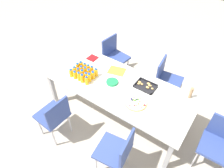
{
  "coord_description": "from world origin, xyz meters",
  "views": [
    {
      "loc": [
        1.2,
        -1.86,
        2.89
      ],
      "look_at": [
        -0.06,
        -0.05,
        0.75
      ],
      "focal_mm": 33.53,
      "sensor_mm": 36.0,
      "label": 1
    }
  ],
  "objects_px": {
    "juice_bottle_12": "(85,71)",
    "juice_bottle_17": "(88,68)",
    "juice_bottle_3": "(82,78)",
    "juice_bottle_9": "(89,78)",
    "chair_far_right": "(166,78)",
    "plate_stack": "(112,82)",
    "chair_near_left": "(54,115)",
    "juice_bottle_0": "(71,73)",
    "juice_bottle_4": "(87,81)",
    "juice_bottle_7": "(82,74)",
    "juice_bottle_18": "(92,70)",
    "juice_bottle_10": "(78,67)",
    "juice_bottle_19": "(96,72)",
    "juice_bottle_13": "(89,73)",
    "napkin_stack": "(92,58)",
    "paper_folder": "(117,71)",
    "juice_bottle_5": "(75,70)",
    "juice_bottle_11": "(81,70)",
    "chair_end": "(219,141)",
    "cardboard_tube": "(191,93)",
    "snack_tray": "(145,86)",
    "juice_bottle_15": "(81,65)",
    "juice_bottle_6": "(78,72)",
    "chair_near_right": "(118,151)",
    "juice_bottle_8": "(86,76)",
    "juice_bottle_14": "(93,75)",
    "juice_bottle_1": "(75,75)",
    "party_table": "(117,87)",
    "chair_far_left": "(114,54)",
    "juice_bottle_2": "(79,76)",
    "juice_bottle_16": "(85,67)",
    "fruit_pizza": "(136,102)"
  },
  "relations": [
    {
      "from": "juice_bottle_12",
      "to": "juice_bottle_17",
      "type": "xyz_separation_m",
      "value": [
        -0.0,
        0.07,
        -0.0
      ]
    },
    {
      "from": "juice_bottle_3",
      "to": "juice_bottle_9",
      "type": "height_order",
      "value": "juice_bottle_9"
    },
    {
      "from": "chair_far_right",
      "to": "plate_stack",
      "type": "xyz_separation_m",
      "value": [
        -0.54,
        -0.82,
        0.24
      ]
    },
    {
      "from": "chair_near_left",
      "to": "juice_bottle_0",
      "type": "xyz_separation_m",
      "value": [
        -0.17,
        0.59,
        0.29
      ]
    },
    {
      "from": "juice_bottle_4",
      "to": "juice_bottle_7",
      "type": "height_order",
      "value": "juice_bottle_7"
    },
    {
      "from": "chair_near_left",
      "to": "juice_bottle_18",
      "type": "distance_m",
      "value": 0.87
    },
    {
      "from": "juice_bottle_10",
      "to": "juice_bottle_19",
      "type": "relative_size",
      "value": 1.08
    },
    {
      "from": "juice_bottle_13",
      "to": "napkin_stack",
      "type": "height_order",
      "value": "juice_bottle_13"
    },
    {
      "from": "paper_folder",
      "to": "juice_bottle_4",
      "type": "bearing_deg",
      "value": -111.47
    },
    {
      "from": "juice_bottle_5",
      "to": "juice_bottle_7",
      "type": "bearing_deg",
      "value": 0.23
    },
    {
      "from": "juice_bottle_7",
      "to": "juice_bottle_11",
      "type": "distance_m",
      "value": 0.11
    },
    {
      "from": "plate_stack",
      "to": "chair_end",
      "type": "bearing_deg",
      "value": 3.15
    },
    {
      "from": "juice_bottle_0",
      "to": "cardboard_tube",
      "type": "height_order",
      "value": "cardboard_tube"
    },
    {
      "from": "juice_bottle_5",
      "to": "paper_folder",
      "type": "height_order",
      "value": "juice_bottle_5"
    },
    {
      "from": "snack_tray",
      "to": "napkin_stack",
      "type": "distance_m",
      "value": 1.06
    },
    {
      "from": "juice_bottle_15",
      "to": "napkin_stack",
      "type": "height_order",
      "value": "juice_bottle_15"
    },
    {
      "from": "juice_bottle_6",
      "to": "juice_bottle_18",
      "type": "xyz_separation_m",
      "value": [
        0.15,
        0.15,
        0.01
      ]
    },
    {
      "from": "chair_near_right",
      "to": "juice_bottle_8",
      "type": "relative_size",
      "value": 6.26
    },
    {
      "from": "juice_bottle_14",
      "to": "paper_folder",
      "type": "relative_size",
      "value": 0.52
    },
    {
      "from": "juice_bottle_12",
      "to": "juice_bottle_14",
      "type": "distance_m",
      "value": 0.15
    },
    {
      "from": "chair_near_left",
      "to": "juice_bottle_1",
      "type": "xyz_separation_m",
      "value": [
        -0.1,
        0.59,
        0.29
      ]
    },
    {
      "from": "party_table",
      "to": "juice_bottle_15",
      "type": "height_order",
      "value": "juice_bottle_15"
    },
    {
      "from": "chair_far_left",
      "to": "juice_bottle_7",
      "type": "bearing_deg",
      "value": 14.56
    },
    {
      "from": "napkin_stack",
      "to": "chair_end",
      "type": "bearing_deg",
      "value": -5.39
    },
    {
      "from": "juice_bottle_1",
      "to": "juice_bottle_12",
      "type": "bearing_deg",
      "value": 65.17
    },
    {
      "from": "snack_tray",
      "to": "juice_bottle_4",
      "type": "bearing_deg",
      "value": -148.49
    },
    {
      "from": "chair_near_left",
      "to": "juice_bottle_9",
      "type": "bearing_deg",
      "value": -7.51
    },
    {
      "from": "chair_near_right",
      "to": "juice_bottle_15",
      "type": "relative_size",
      "value": 5.83
    },
    {
      "from": "chair_far_left",
      "to": "napkin_stack",
      "type": "relative_size",
      "value": 5.53
    },
    {
      "from": "juice_bottle_4",
      "to": "juice_bottle_3",
      "type": "bearing_deg",
      "value": -178.29
    },
    {
      "from": "juice_bottle_9",
      "to": "juice_bottle_11",
      "type": "bearing_deg",
      "value": 160.81
    },
    {
      "from": "juice_bottle_15",
      "to": "juice_bottle_17",
      "type": "relative_size",
      "value": 1.02
    },
    {
      "from": "plate_stack",
      "to": "cardboard_tube",
      "type": "height_order",
      "value": "cardboard_tube"
    },
    {
      "from": "chair_far_right",
      "to": "juice_bottle_5",
      "type": "distance_m",
      "value": 1.53
    },
    {
      "from": "chair_near_left",
      "to": "juice_bottle_3",
      "type": "bearing_deg",
      "value": -1.55
    },
    {
      "from": "juice_bottle_2",
      "to": "juice_bottle_16",
      "type": "xyz_separation_m",
      "value": [
        -0.08,
        0.22,
        -0.01
      ]
    },
    {
      "from": "juice_bottle_10",
      "to": "juice_bottle_11",
      "type": "distance_m",
      "value": 0.08
    },
    {
      "from": "juice_bottle_15",
      "to": "juice_bottle_17",
      "type": "bearing_deg",
      "value": 3.2
    },
    {
      "from": "juice_bottle_1",
      "to": "juice_bottle_14",
      "type": "height_order",
      "value": "juice_bottle_14"
    },
    {
      "from": "chair_near_left",
      "to": "juice_bottle_3",
      "type": "distance_m",
      "value": 0.66
    },
    {
      "from": "juice_bottle_9",
      "to": "juice_bottle_12",
      "type": "xyz_separation_m",
      "value": [
        -0.15,
        0.08,
        -0.0
      ]
    },
    {
      "from": "juice_bottle_9",
      "to": "juice_bottle_17",
      "type": "xyz_separation_m",
      "value": [
        -0.15,
        0.16,
        -0.01
      ]
    },
    {
      "from": "juice_bottle_8",
      "to": "fruit_pizza",
      "type": "bearing_deg",
      "value": 1.41
    },
    {
      "from": "chair_far_right",
      "to": "juice_bottle_2",
      "type": "height_order",
      "value": "juice_bottle_2"
    },
    {
      "from": "juice_bottle_0",
      "to": "juice_bottle_4",
      "type": "xyz_separation_m",
      "value": [
        0.3,
        0.0,
        0.0
      ]
    },
    {
      "from": "juice_bottle_6",
      "to": "juice_bottle_11",
      "type": "height_order",
      "value": "juice_bottle_6"
    },
    {
      "from": "chair_far_left",
      "to": "snack_tray",
      "type": "xyz_separation_m",
      "value": [
        1.0,
        -0.64,
        0.24
      ]
    },
    {
      "from": "chair_far_left",
      "to": "juice_bottle_6",
      "type": "bearing_deg",
      "value": 9.84
    },
    {
      "from": "juice_bottle_19",
      "to": "juice_bottle_0",
      "type": "bearing_deg",
      "value": -142.91
    },
    {
      "from": "juice_bottle_14",
      "to": "juice_bottle_19",
      "type": "distance_m",
      "value": 0.07
    }
  ]
}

